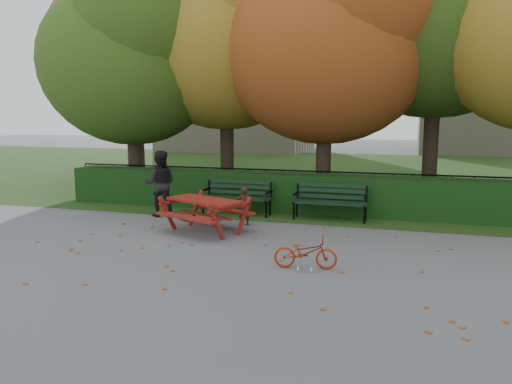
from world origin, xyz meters
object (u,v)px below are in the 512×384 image
(adult, at_px, (160,184))
(bicycle, at_px, (305,252))
(tree_a, at_px, (136,49))
(tree_b, at_px, (234,21))
(child, at_px, (244,206))
(bench_right, at_px, (330,199))
(bench_left, at_px, (238,194))
(tree_f, at_px, (140,31))
(picnic_table, at_px, (205,206))
(tree_c, at_px, (337,31))

(adult, bearing_deg, bicycle, 122.70)
(tree_a, height_order, tree_b, tree_b)
(tree_b, xyz_separation_m, child, (1.70, -4.21, -4.95))
(bench_right, relative_size, child, 2.01)
(bench_left, distance_m, adult, 1.99)
(tree_a, relative_size, child, 8.34)
(tree_f, bearing_deg, bench_right, -33.92)
(child, bearing_deg, picnic_table, 46.00)
(tree_c, height_order, child, tree_c)
(tree_f, distance_m, picnic_table, 10.88)
(tree_f, bearing_deg, child, -46.35)
(bench_left, xyz_separation_m, adult, (-1.79, -0.80, 0.31))
(tree_c, distance_m, child, 5.78)
(bench_left, bearing_deg, picnic_table, -90.69)
(tree_b, bearing_deg, tree_f, 152.01)
(tree_b, relative_size, bench_left, 4.88)
(bench_right, height_order, picnic_table, bench_right)
(bench_left, xyz_separation_m, bench_right, (2.40, 0.00, 0.00))
(bench_right, bearing_deg, tree_c, 96.70)
(tree_a, xyz_separation_m, bench_left, (3.89, -1.88, -4.00))
(tree_c, distance_m, bench_left, 5.31)
(tree_a, height_order, tree_f, tree_f)
(child, bearing_deg, bench_right, -159.66)
(tree_a, height_order, bicycle, tree_a)
(tree_a, xyz_separation_m, bicycle, (6.48, -5.92, -4.24))
(tree_c, relative_size, adult, 4.80)
(tree_b, height_order, bench_left, tree_b)
(bench_right, xyz_separation_m, picnic_table, (-2.43, -2.11, 0.05))
(tree_c, distance_m, bicycle, 7.79)
(adult, bearing_deg, tree_a, -72.76)
(bench_left, relative_size, picnic_table, 0.85)
(bench_left, relative_size, child, 2.01)
(tree_a, height_order, bench_left, tree_a)
(bench_left, distance_m, child, 1.30)
(bench_right, bearing_deg, tree_a, 163.39)
(tree_f, distance_m, bicycle, 13.86)
(tree_f, xyz_separation_m, bench_right, (8.23, -5.54, -5.17))
(bench_right, relative_size, picnic_table, 0.85)
(tree_b, xyz_separation_m, tree_f, (-4.69, 2.49, 0.29))
(picnic_table, relative_size, child, 2.36)
(tree_b, bearing_deg, tree_a, -156.95)
(picnic_table, bearing_deg, tree_b, 124.89)
(adult, bearing_deg, child, 150.32)
(tree_c, height_order, tree_f, tree_f)
(tree_f, relative_size, child, 10.24)
(tree_f, xyz_separation_m, picnic_table, (5.81, -7.64, -5.12))
(bicycle, bearing_deg, bench_right, -5.64)
(tree_a, xyz_separation_m, tree_c, (6.02, 0.38, 0.30))
(tree_f, relative_size, bench_right, 5.10)
(adult, xyz_separation_m, bicycle, (4.39, -3.24, -0.56))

